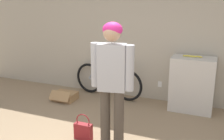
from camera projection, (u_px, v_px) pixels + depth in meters
name	position (u px, v px, depth m)	size (l,w,h in m)	color
wall_back	(136.00, 37.00, 5.45)	(8.00, 0.07, 2.60)	#B7AD99
side_shelf	(192.00, 84.00, 4.94)	(0.79, 0.50, 1.03)	beige
person	(112.00, 75.00, 3.53)	(0.62, 0.27, 1.78)	#4C4238
bicycle	(107.00, 81.00, 5.67)	(1.65, 0.46, 0.75)	black
banana	(192.00, 56.00, 4.83)	(0.37, 0.09, 0.04)	#EAD64C
handbag	(83.00, 130.00, 3.95)	(0.28, 0.10, 0.42)	maroon
cardboard_box	(65.00, 96.00, 5.54)	(0.47, 0.45, 0.23)	#A87F51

